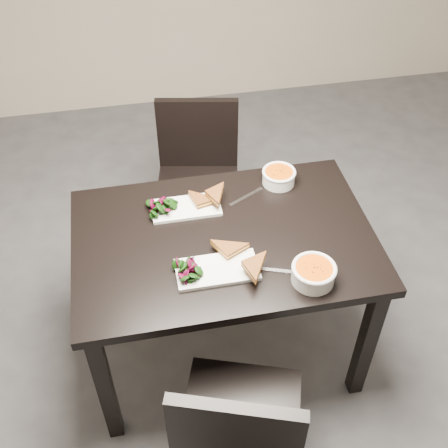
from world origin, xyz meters
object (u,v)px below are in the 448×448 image
at_px(table, 224,254).
at_px(plate_near, 217,270).
at_px(chair_far, 198,172).
at_px(plate_far, 186,208).
at_px(soup_bowl_far, 279,176).
at_px(soup_bowl_near, 314,273).
at_px(chair_near, 238,430).

height_order(table, plate_near, plate_near).
bearing_deg(chair_far, plate_far, -92.34).
bearing_deg(plate_near, soup_bowl_far, 51.91).
bearing_deg(soup_bowl_near, chair_far, 104.34).
relative_size(table, chair_near, 1.41).
distance_m(table, chair_near, 0.70).
distance_m(table, chair_far, 0.78).
xyz_separation_m(table, chair_near, (-0.08, -0.67, -0.17)).
bearing_deg(table, soup_bowl_far, 43.56).
xyz_separation_m(soup_bowl_near, plate_far, (-0.40, 0.48, -0.03)).
xyz_separation_m(chair_near, plate_far, (-0.04, 0.87, 0.27)).
relative_size(soup_bowl_near, plate_far, 0.58).
bearing_deg(plate_near, chair_far, 85.75).
distance_m(chair_far, soup_bowl_far, 0.64).
xyz_separation_m(table, chair_far, (0.01, 0.76, -0.17)).
height_order(chair_far, soup_bowl_far, chair_far).
height_order(table, soup_bowl_far, soup_bowl_far).
bearing_deg(chair_far, soup_bowl_near, -64.75).
bearing_deg(plate_near, table, 70.96).
xyz_separation_m(table, plate_near, (-0.06, -0.17, 0.11)).
distance_m(chair_far, plate_far, 0.65).
relative_size(table, soup_bowl_far, 8.09).
relative_size(chair_far, plate_far, 2.96).
bearing_deg(soup_bowl_near, table, 134.18).
bearing_deg(chair_far, chair_near, -82.71).
height_order(chair_far, soup_bowl_near, chair_far).
height_order(chair_near, plate_far, chair_near).
xyz_separation_m(soup_bowl_near, soup_bowl_far, (0.02, 0.57, -0.00)).
xyz_separation_m(table, soup_bowl_near, (0.28, -0.29, 0.14)).
height_order(chair_far, plate_far, chair_far).
bearing_deg(plate_far, table, -56.97).
distance_m(chair_near, plate_near, 0.57).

